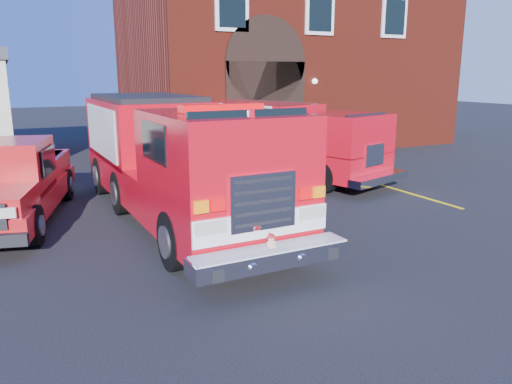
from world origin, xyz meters
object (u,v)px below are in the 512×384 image
fire_station (281,59)px  pickup_truck (7,183)px  fire_engine (174,157)px  secondary_truck (282,137)px

fire_station → pickup_truck: size_ratio=2.33×
fire_station → fire_engine: (-9.58, -11.90, -2.72)m
fire_station → secondary_truck: bearing=-118.8°
fire_station → pickup_truck: bearing=-141.9°
fire_engine → pickup_truck: (-3.70, 1.47, -0.58)m
pickup_truck → secondary_truck: size_ratio=0.81×
fire_station → secondary_truck: 10.12m
pickup_truck → secondary_truck: bearing=12.6°
fire_engine → pickup_truck: size_ratio=1.48×
fire_station → fire_engine: fire_station is taller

